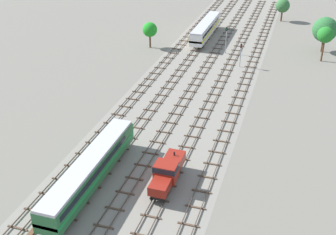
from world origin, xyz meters
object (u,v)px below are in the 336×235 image
at_px(diesel_railcar_left_nearest, 90,169).
at_px(shunter_loco_centre_near, 167,171).
at_px(signal_post_nearest, 226,37).
at_px(diesel_railcar_left_mid, 206,28).
at_px(signal_post_near, 241,52).

distance_m(diesel_railcar_left_nearest, shunter_loco_centre_near, 9.18).
bearing_deg(diesel_railcar_left_nearest, shunter_loco_centre_near, 19.93).
height_order(diesel_railcar_left_nearest, signal_post_nearest, signal_post_nearest).
xyz_separation_m(diesel_railcar_left_nearest, diesel_railcar_left_mid, (0.00, 60.44, 0.00)).
distance_m(shunter_loco_centre_near, signal_post_nearest, 48.65).
relative_size(diesel_railcar_left_mid, signal_post_nearest, 3.44).
xyz_separation_m(shunter_loco_centre_near, signal_post_near, (2.15, 41.43, 1.17)).
bearing_deg(signal_post_near, diesel_railcar_left_mid, 124.12).
bearing_deg(signal_post_nearest, signal_post_near, -58.92).
bearing_deg(shunter_loco_centre_near, signal_post_near, 87.03).
distance_m(diesel_railcar_left_nearest, signal_post_near, 45.83).
bearing_deg(shunter_loco_centre_near, diesel_railcar_left_nearest, -160.07).
xyz_separation_m(diesel_railcar_left_nearest, signal_post_near, (10.76, 44.55, 0.58)).
bearing_deg(diesel_railcar_left_nearest, signal_post_near, 76.42).
xyz_separation_m(shunter_loco_centre_near, signal_post_nearest, (-2.15, 48.57, 1.74)).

